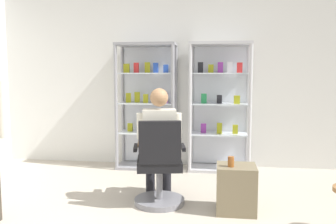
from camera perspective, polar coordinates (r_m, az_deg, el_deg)
The scene contains 7 objects.
back_wall at distance 5.71m, azimuth 2.62°, elevation 5.10°, with size 6.00×0.10×2.70m, color silver.
display_cabinet_left at distance 5.57m, azimuth -3.26°, elevation 1.13°, with size 0.90×0.45×1.90m.
display_cabinet_right at distance 5.47m, azimuth 8.12°, elevation 0.99°, with size 0.90×0.45×1.90m.
office_chair at distance 3.99m, azimuth -1.35°, elevation -9.21°, with size 0.61×0.57×0.96m.
seated_shopkeeper at distance 4.08m, azimuth -1.42°, elevation -4.29°, with size 0.54×0.61×1.29m.
storage_crate at distance 3.93m, azimuth 10.68°, elevation -11.79°, with size 0.41×0.38×0.50m, color #72664C.
tea_glass at distance 3.79m, azimuth 9.89°, elevation -7.72°, with size 0.06×0.06×0.11m, color brown.
Camera 1 is at (0.50, -2.69, 1.45)m, focal length 38.66 mm.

